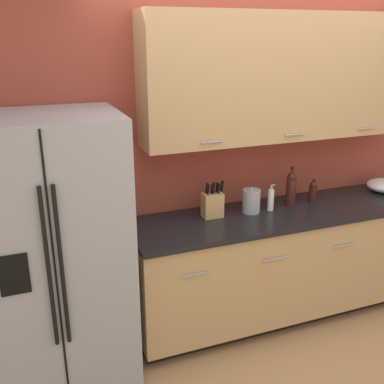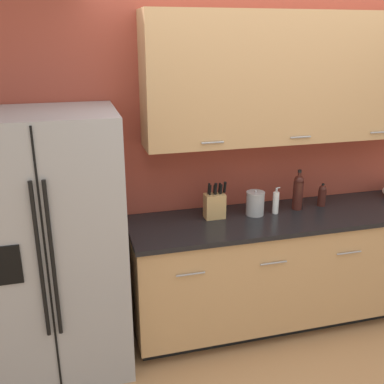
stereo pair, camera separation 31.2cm
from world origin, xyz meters
name	(u,v)px [view 1 (the left image)]	position (x,y,z in m)	size (l,w,h in m)	color
ground_plane	(307,369)	(0.00, 0.00, 0.00)	(14.00, 14.00, 0.00)	#B27F51
wall_back	(259,131)	(0.07, 0.96, 1.51)	(10.00, 0.39, 2.60)	#993D2D
counter_unit	(284,262)	(0.20, 0.68, 0.47)	(2.53, 0.64, 0.93)	black
refrigerator	(51,254)	(-1.59, 0.63, 0.90)	(0.96, 0.75, 1.79)	#9E9EA0
knife_block	(213,204)	(-0.41, 0.76, 1.03)	(0.17, 0.10, 0.28)	tan
wine_bottle	(291,188)	(0.28, 0.77, 1.07)	(0.08, 0.08, 0.32)	#3D1914
soap_dispenser	(271,199)	(0.07, 0.73, 1.01)	(0.05, 0.05, 0.21)	white
oil_bottle	(313,191)	(0.50, 0.78, 1.01)	(0.06, 0.06, 0.18)	#3D1914
steel_canister	(251,201)	(-0.09, 0.74, 1.02)	(0.14, 0.14, 0.20)	#A3A3A5
mixing_bowl	(384,185)	(1.22, 0.76, 0.98)	(0.28, 0.28, 0.11)	white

